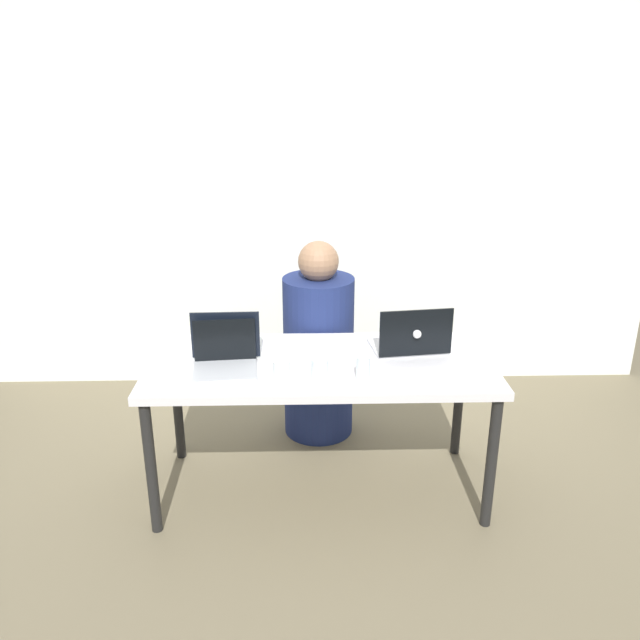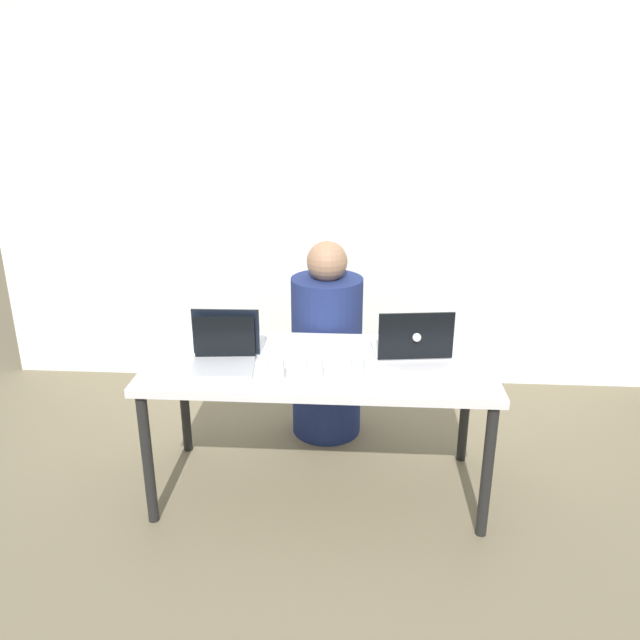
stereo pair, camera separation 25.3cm
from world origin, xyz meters
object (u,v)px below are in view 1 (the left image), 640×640
object	(u,v)px
person_at_center	(319,351)
water_glass_left	(282,373)
water_glass_center	(320,370)
laptop_back_right	(410,342)
water_glass_right	(363,369)
laptop_front_left	(225,360)
laptop_back_left	(228,343)

from	to	relation	value
person_at_center	water_glass_left	bearing A→B (deg)	89.66
water_glass_center	laptop_back_right	bearing A→B (deg)	32.28
water_glass_center	water_glass_left	xyz separation A→B (m)	(-0.17, -0.04, 0.00)
water_glass_right	water_glass_center	bearing A→B (deg)	174.29
laptop_back_right	water_glass_right	bearing A→B (deg)	42.22
laptop_front_left	water_glass_right	size ratio (longest dim) A/B	2.79
laptop_back_left	water_glass_left	bearing A→B (deg)	128.03
laptop_front_left	water_glass_right	distance (m)	0.63
laptop_back_left	person_at_center	bearing A→B (deg)	-134.53
person_at_center	laptop_front_left	world-z (taller)	person_at_center
person_at_center	laptop_back_left	xyz separation A→B (m)	(-0.45, -0.48, 0.25)
laptop_back_left	laptop_front_left	world-z (taller)	laptop_back_left
laptop_front_left	water_glass_left	xyz separation A→B (m)	(0.26, -0.14, -0.00)
water_glass_right	person_at_center	bearing A→B (deg)	102.65
laptop_back_right	water_glass_center	distance (m)	0.53
water_glass_right	laptop_front_left	bearing A→B (deg)	169.28
water_glass_right	laptop_back_left	bearing A→B (deg)	154.00
water_glass_left	water_glass_right	distance (m)	0.36
laptop_front_left	water_glass_center	size ratio (longest dim) A/B	3.27
laptop_front_left	laptop_back_left	bearing A→B (deg)	87.26
person_at_center	water_glass_right	size ratio (longest dim) A/B	10.53
laptop_back_right	water_glass_center	world-z (taller)	laptop_back_right
laptop_front_left	water_glass_left	world-z (taller)	laptop_front_left
laptop_back_left	water_glass_right	distance (m)	0.70
laptop_back_right	laptop_front_left	size ratio (longest dim) A/B	1.26
water_glass_center	water_glass_right	world-z (taller)	water_glass_right
water_glass_center	water_glass_right	bearing A→B (deg)	-5.71
laptop_back_right	water_glass_right	world-z (taller)	laptop_back_right
person_at_center	laptop_back_left	bearing A→B (deg)	59.15
water_glass_left	water_glass_right	size ratio (longest dim) A/B	0.94
person_at_center	laptop_front_left	distance (m)	0.84
water_glass_left	water_glass_right	world-z (taller)	water_glass_right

